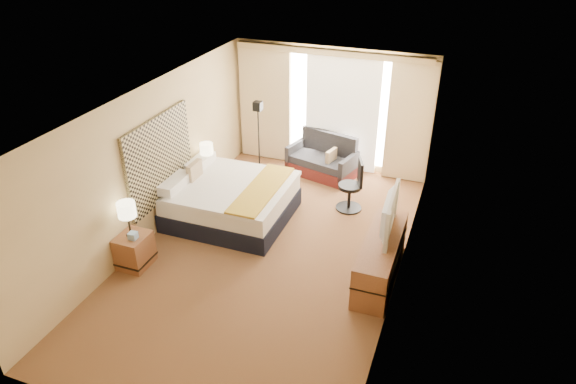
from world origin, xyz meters
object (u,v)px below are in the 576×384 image
(lamp_left, at_px, (127,210))
(nightstand_left, at_px, (135,250))
(nightstand_right, at_px, (209,181))
(bed, at_px, (231,200))
(floor_lamp, at_px, (258,126))
(media_dresser, at_px, (380,258))
(loveseat, at_px, (323,162))
(lamp_right, at_px, (206,149))
(television, at_px, (384,213))
(desk_chair, at_px, (353,188))

(lamp_left, bearing_deg, nightstand_left, -24.96)
(nightstand_right, distance_m, bed, 1.06)
(bed, relative_size, floor_lamp, 1.19)
(media_dresser, xyz_separation_m, loveseat, (-1.83, 3.03, -0.06))
(loveseat, distance_m, floor_lamp, 1.65)
(nightstand_left, xyz_separation_m, floor_lamp, (0.72, 3.35, 0.94))
(bed, height_order, lamp_right, lamp_right)
(lamp_left, xyz_separation_m, television, (3.67, 1.25, 0.02))
(nightstand_right, xyz_separation_m, lamp_right, (0.00, -0.01, 0.69))
(loveseat, height_order, lamp_right, lamp_right)
(media_dresser, height_order, loveseat, loveseat)
(nightstand_left, height_order, television, television)
(loveseat, bearing_deg, bed, -100.54)
(desk_chair, bearing_deg, bed, -172.37)
(floor_lamp, relative_size, desk_chair, 1.71)
(lamp_right, bearing_deg, bed, -39.48)
(nightstand_right, distance_m, desk_chair, 2.83)
(media_dresser, bearing_deg, floor_lamp, 142.34)
(media_dresser, distance_m, lamp_right, 4.01)
(floor_lamp, xyz_separation_m, desk_chair, (2.08, -0.45, -0.77))
(lamp_left, bearing_deg, lamp_right, 89.43)
(nightstand_right, xyz_separation_m, floor_lamp, (0.72, 0.85, 0.94))
(nightstand_right, bearing_deg, media_dresser, -21.40)
(nightstand_left, bearing_deg, bed, 66.07)
(bed, distance_m, television, 2.97)
(nightstand_right, distance_m, lamp_left, 2.60)
(television, bearing_deg, nightstand_right, 68.50)
(media_dresser, distance_m, desk_chair, 2.06)
(nightstand_left, distance_m, media_dresser, 3.85)
(media_dresser, xyz_separation_m, floor_lamp, (-2.98, 2.30, 0.86))
(nightstand_left, xyz_separation_m, loveseat, (1.87, 4.08, 0.01))
(nightstand_right, relative_size, lamp_left, 0.93)
(floor_lamp, distance_m, desk_chair, 2.26)
(nightstand_right, distance_m, floor_lamp, 1.46)
(nightstand_right, xyz_separation_m, television, (3.65, -1.24, 0.75))
(loveseat, bearing_deg, lamp_right, -124.86)
(floor_lamp, bearing_deg, loveseat, 32.62)
(bed, height_order, desk_chair, desk_chair)
(media_dresser, height_order, bed, bed)
(loveseat, relative_size, lamp_right, 2.89)
(bed, distance_m, loveseat, 2.50)
(nightstand_right, relative_size, media_dresser, 0.31)
(nightstand_left, bearing_deg, media_dresser, 15.84)
(loveseat, xyz_separation_m, desk_chair, (0.93, -1.19, 0.16))
(nightstand_left, relative_size, nightstand_right, 1.00)
(media_dresser, bearing_deg, lamp_right, 158.75)
(bed, bearing_deg, media_dresser, -14.98)
(lamp_right, bearing_deg, media_dresser, -21.25)
(desk_chair, bearing_deg, television, -83.20)
(lamp_right, bearing_deg, nightstand_right, 107.32)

